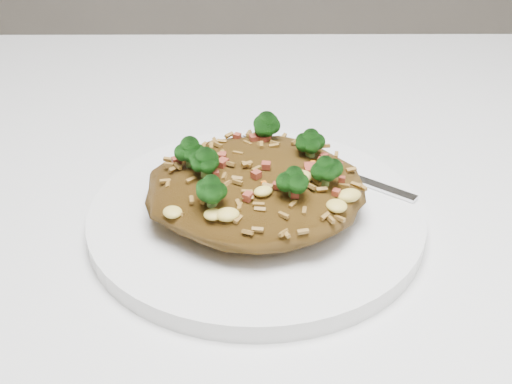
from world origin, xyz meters
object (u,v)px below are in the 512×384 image
at_px(dining_table, 115,323).
at_px(fried_rice, 256,179).
at_px(fork, 331,170).
at_px(plate, 256,217).

relative_size(dining_table, fried_rice, 7.68).
xyz_separation_m(dining_table, fork, (0.17, 0.06, 0.11)).
bearing_deg(fried_rice, plate, 111.70).
height_order(fried_rice, fork, fried_rice).
xyz_separation_m(plate, fork, (0.06, 0.05, 0.01)).
height_order(plate, fried_rice, fried_rice).
relative_size(plate, fork, 1.75).
xyz_separation_m(plate, fried_rice, (0.00, -0.00, 0.03)).
bearing_deg(fork, plate, -102.34).
bearing_deg(plate, dining_table, -176.30).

